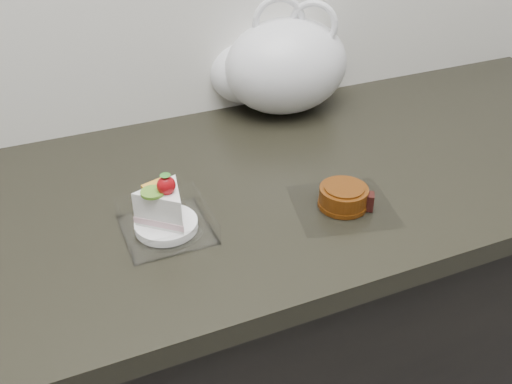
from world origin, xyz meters
The scene contains 4 objects.
counter centered at (0.00, 1.69, 0.45)m, with size 2.04×0.64×0.90m.
cake_tray centered at (-0.07, 1.61, 0.93)m, with size 0.14×0.14×0.11m.
mooncake_wrap centered at (0.22, 1.55, 0.92)m, with size 0.20×0.19×0.04m.
plastic_bag centered at (0.28, 1.95, 1.00)m, with size 0.35×0.31×0.26m.
Camera 1 is at (-0.23, 0.87, 1.46)m, focal length 40.00 mm.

